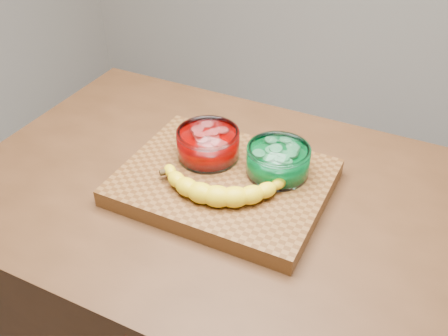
% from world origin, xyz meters
% --- Properties ---
extents(counter, '(1.20, 0.80, 0.90)m').
position_xyz_m(counter, '(0.00, 0.00, 0.45)').
color(counter, '#4B2C16').
rests_on(counter, ground).
extents(cutting_board, '(0.45, 0.35, 0.04)m').
position_xyz_m(cutting_board, '(0.00, 0.00, 0.92)').
color(cutting_board, brown).
rests_on(cutting_board, counter).
extents(bowl_red, '(0.14, 0.14, 0.07)m').
position_xyz_m(bowl_red, '(-0.07, 0.05, 0.97)').
color(bowl_red, white).
rests_on(bowl_red, cutting_board).
extents(bowl_green, '(0.14, 0.14, 0.07)m').
position_xyz_m(bowl_green, '(0.10, 0.06, 0.97)').
color(bowl_green, white).
rests_on(bowl_green, cutting_board).
extents(banana, '(0.30, 0.17, 0.04)m').
position_xyz_m(banana, '(0.01, -0.05, 0.96)').
color(banana, yellow).
rests_on(banana, cutting_board).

